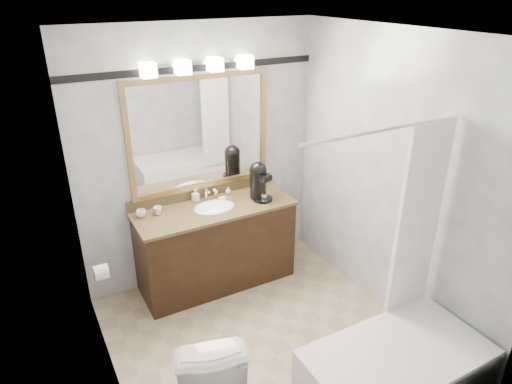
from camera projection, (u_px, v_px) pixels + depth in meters
room at (268, 213)px, 3.34m from camera, size 2.42×2.62×2.52m
vanity at (216, 244)px, 4.49m from camera, size 1.53×0.58×0.97m
mirror at (200, 134)px, 4.26m from camera, size 1.40×0.04×1.10m
vanity_light_bar at (199, 65)px, 3.95m from camera, size 1.02×0.14×0.12m
accent_stripe at (196, 68)px, 4.02m from camera, size 2.40×0.01×0.06m
bathtub at (396, 366)px, 3.27m from camera, size 1.30×0.75×1.96m
tp_roll at (101, 272)px, 3.61m from camera, size 0.11×0.12×0.12m
coffee_maker at (259, 180)px, 4.42m from camera, size 0.20×0.25×0.38m
cup_left at (141, 213)px, 4.13m from camera, size 0.10×0.10×0.07m
cup_right at (158, 210)px, 4.17m from camera, size 0.10×0.10×0.07m
soap_bottle_a at (195, 195)px, 4.41m from camera, size 0.07×0.07×0.12m
soap_bottle_b at (228, 191)px, 4.57m from camera, size 0.06×0.06×0.07m
soap_bar at (222, 198)px, 4.47m from camera, size 0.07×0.05×0.02m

